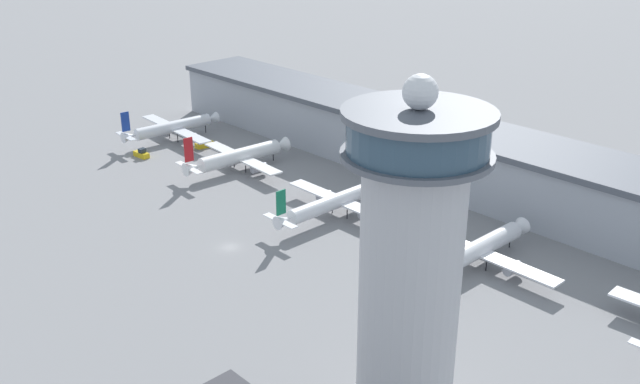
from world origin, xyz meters
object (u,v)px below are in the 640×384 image
airplane_gate_alpha (173,127)px  airplane_gate_bravo (239,156)px  airplane_gate_delta (476,250)px  airplane_gate_charlie (339,200)px  service_truck_baggage (204,144)px  service_truck_catering (142,154)px  service_truck_fuel (395,351)px  control_tower (410,272)px

airplane_gate_alpha → airplane_gate_bravo: bearing=-1.5°
airplane_gate_delta → airplane_gate_alpha: bearing=-180.0°
airplane_gate_charlie → service_truck_baggage: size_ratio=6.36×
service_truck_catering → service_truck_baggage: (5.99, 19.93, 0.02)m
airplane_gate_charlie → service_truck_catering: (-75.00, -13.80, -3.33)m
airplane_gate_charlie → service_truck_fuel: size_ratio=4.95×
airplane_gate_delta → airplane_gate_bravo: bearing=-179.3°
control_tower → airplane_gate_charlie: size_ratio=1.37×
airplane_gate_delta → service_truck_baggage: bearing=178.3°
airplane_gate_charlie → airplane_gate_delta: size_ratio=1.03×
control_tower → service_truck_fuel: control_tower is taller
service_truck_fuel → airplane_gate_charlie: bearing=144.4°
airplane_gate_charlie → airplane_gate_bravo: bearing=177.6°
control_tower → airplane_gate_delta: 62.29m
airplane_gate_bravo → service_truck_catering: 34.48m
service_truck_catering → airplane_gate_bravo: bearing=27.2°
airplane_gate_bravo → service_truck_catering: bearing=-152.8°
control_tower → airplane_gate_alpha: size_ratio=1.44×
airplane_gate_bravo → service_truck_baggage: airplane_gate_bravo is taller
airplane_gate_alpha → airplane_gate_delta: airplane_gate_alpha is taller
airplane_gate_bravo → service_truck_fuel: airplane_gate_bravo is taller
control_tower → service_truck_catering: 145.50m
service_truck_fuel → service_truck_baggage: bearing=160.6°
airplane_gate_charlie → service_truck_fuel: bearing=-35.6°
control_tower → airplane_gate_delta: size_ratio=1.41×
airplane_gate_bravo → airplane_gate_charlie: size_ratio=0.89×
service_truck_fuel → service_truck_catering: bearing=170.0°
airplane_gate_alpha → service_truck_fuel: (132.24, -38.60, -3.58)m
airplane_gate_bravo → airplane_gate_delta: size_ratio=0.92×
service_truck_fuel → service_truck_baggage: 126.08m
airplane_gate_alpha → airplane_gate_bravo: (37.88, -0.98, -0.24)m
airplane_gate_bravo → airplane_gate_charlie: (44.46, -1.86, 0.07)m
service_truck_baggage → service_truck_fuel: bearing=-19.4°
airplane_gate_alpha → service_truck_catering: bearing=-66.2°
airplane_gate_alpha → airplane_gate_charlie: bearing=-2.0°
airplane_gate_bravo → service_truck_fuel: (94.37, -37.62, -3.34)m
airplane_gate_delta → service_truck_catering: size_ratio=6.77×
airplane_gate_delta → service_truck_fuel: (9.66, -38.63, -3.01)m
airplane_gate_charlie → airplane_gate_delta: airplane_gate_delta is taller
service_truck_catering → service_truck_fuel: 126.82m
airplane_gate_charlie → service_truck_baggage: 69.36m
airplane_gate_charlie → service_truck_fuel: (49.91, -35.76, -3.41)m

